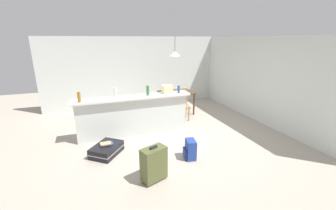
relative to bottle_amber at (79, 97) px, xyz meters
name	(u,v)px	position (x,y,z in m)	size (l,w,h in m)	color
ground_plane	(165,137)	(1.96, -0.26, -1.19)	(13.00, 13.00, 0.05)	#ADA393
wall_back	(138,72)	(1.96, 2.79, 0.09)	(6.60, 0.10, 2.50)	silver
wall_right	(257,79)	(5.01, 0.04, 0.09)	(0.10, 6.00, 2.50)	silver
partition_half_wall	(134,117)	(1.24, 0.09, -0.67)	(2.80, 0.20, 0.99)	silver
bar_countertop	(133,97)	(1.24, 0.09, -0.15)	(2.96, 0.40, 0.05)	white
bottle_amber	(79,97)	(0.00, 0.00, 0.00)	(0.07, 0.07, 0.24)	#9E661E
bottle_white	(115,93)	(0.80, 0.05, 0.01)	(0.06, 0.06, 0.26)	silver
bottle_green	(148,91)	(1.62, 0.07, 0.00)	(0.07, 0.07, 0.25)	#2D6B38
bottle_blue	(179,89)	(2.44, 0.02, -0.02)	(0.07, 0.07, 0.20)	#284C89
grocery_bag	(167,89)	(2.15, 0.10, -0.01)	(0.26, 0.18, 0.22)	beige
dining_table	(176,95)	(2.92, 1.34, -0.52)	(1.10, 0.80, 0.74)	#4C331E
dining_chair_near_partition	(182,103)	(2.88, 0.78, -0.65)	(0.45, 0.45, 0.93)	#9E754C
pendant_lamp	(175,54)	(2.87, 1.39, 0.81)	(0.34, 0.34, 0.65)	black
suitcase_flat_black	(107,150)	(0.46, -0.69, -1.05)	(0.82, 0.86, 0.22)	black
backpack_blue	(190,150)	(2.09, -1.48, -0.96)	(0.28, 0.31, 0.42)	#233D93
suitcase_upright_olive	(154,164)	(1.17, -1.92, -0.83)	(0.50, 0.38, 0.67)	#51562D
book_stack	(107,144)	(0.47, -0.69, -0.91)	(0.28, 0.20, 0.06)	#334C99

